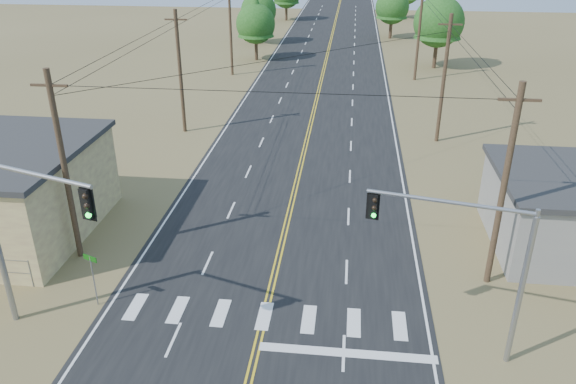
# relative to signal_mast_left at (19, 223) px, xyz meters

# --- Properties ---
(road) EXTENTS (15.00, 200.00, 0.02)m
(road) POSITION_rel_signal_mast_left_xyz_m (9.41, 23.95, -5.25)
(road) COLOR black
(road) RESTS_ON ground
(utility_pole_left_near) EXTENTS (1.80, 0.30, 10.00)m
(utility_pole_left_near) POSITION_rel_signal_mast_left_xyz_m (-1.09, 5.95, -0.15)
(utility_pole_left_near) COLOR #4C3826
(utility_pole_left_near) RESTS_ON ground
(utility_pole_left_mid) EXTENTS (1.80, 0.30, 10.00)m
(utility_pole_left_mid) POSITION_rel_signal_mast_left_xyz_m (-1.09, 25.95, -0.15)
(utility_pole_left_mid) COLOR #4C3826
(utility_pole_left_mid) RESTS_ON ground
(utility_pole_left_far) EXTENTS (1.80, 0.30, 10.00)m
(utility_pole_left_far) POSITION_rel_signal_mast_left_xyz_m (-1.09, 45.95, -0.15)
(utility_pole_left_far) COLOR #4C3826
(utility_pole_left_far) RESTS_ON ground
(utility_pole_right_near) EXTENTS (1.80, 0.30, 10.00)m
(utility_pole_right_near) POSITION_rel_signal_mast_left_xyz_m (19.91, 5.95, -0.15)
(utility_pole_right_near) COLOR #4C3826
(utility_pole_right_near) RESTS_ON ground
(utility_pole_right_mid) EXTENTS (1.80, 0.30, 10.00)m
(utility_pole_right_mid) POSITION_rel_signal_mast_left_xyz_m (19.91, 25.95, -0.15)
(utility_pole_right_mid) COLOR #4C3826
(utility_pole_right_mid) RESTS_ON ground
(utility_pole_right_far) EXTENTS (1.80, 0.30, 10.00)m
(utility_pole_right_far) POSITION_rel_signal_mast_left_xyz_m (19.91, 45.95, -0.15)
(utility_pole_right_far) COLOR #4C3826
(utility_pole_right_far) RESTS_ON ground
(signal_mast_left) EXTENTS (5.69, 2.14, 7.85)m
(signal_mast_left) POSITION_rel_signal_mast_left_xyz_m (0.00, 0.00, 0.00)
(signal_mast_left) COLOR gray
(signal_mast_left) RESTS_ON ground
(signal_mast_right) EXTENTS (6.09, 1.51, 6.86)m
(signal_mast_right) POSITION_rel_signal_mast_left_xyz_m (17.77, 0.65, -0.58)
(signal_mast_right) COLOR gray
(signal_mast_right) RESTS_ON ground
(street_sign) EXTENTS (0.74, 0.32, 2.64)m
(street_sign) POSITION_rel_signal_mast_left_xyz_m (1.61, 1.95, -3.49)
(street_sign) COLOR gray
(street_sign) RESTS_ON ground
(tree_left_near) EXTENTS (4.97, 4.97, 8.28)m
(tree_left_near) POSITION_rel_signal_mast_left_xyz_m (0.41, 54.14, -0.20)
(tree_left_near) COLOR #3F2D1E
(tree_left_near) RESTS_ON ground
(tree_left_mid) EXTENTS (5.11, 5.11, 8.51)m
(tree_left_mid) POSITION_rel_signal_mast_left_xyz_m (-1.00, 65.18, -0.06)
(tree_left_mid) COLOR #3F2D1E
(tree_left_mid) RESTS_ON ground
(tree_right_near) EXTENTS (5.96, 5.96, 9.94)m
(tree_right_near) POSITION_rel_signal_mast_left_xyz_m (22.79, 52.17, 0.82)
(tree_right_near) COLOR #3F2D1E
(tree_right_near) RESTS_ON ground
(tree_right_mid) EXTENTS (5.04, 5.04, 8.40)m
(tree_right_mid) POSITION_rel_signal_mast_left_xyz_m (18.43, 71.65, -0.13)
(tree_right_mid) COLOR #3F2D1E
(tree_right_mid) RESTS_ON ground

